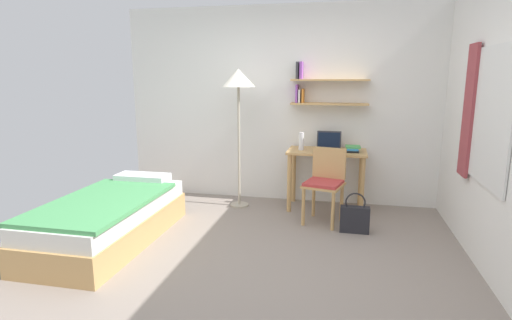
{
  "coord_description": "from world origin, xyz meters",
  "views": [
    {
      "loc": [
        0.79,
        -3.44,
        1.68
      ],
      "look_at": [
        -0.07,
        0.51,
        0.85
      ],
      "focal_mm": 28.55,
      "sensor_mm": 36.0,
      "label": 1
    }
  ],
  "objects_px": {
    "book_stack": "(352,149)",
    "handbag": "(355,218)",
    "standing_lamp": "(238,85)",
    "water_bottle": "(301,141)",
    "bed": "(110,219)",
    "laptop": "(329,145)",
    "desk_chair": "(325,181)",
    "desk": "(326,162)"
  },
  "relations": [
    {
      "from": "standing_lamp",
      "to": "water_bottle",
      "type": "xyz_separation_m",
      "value": [
        0.79,
        0.1,
        -0.7
      ]
    },
    {
      "from": "desk_chair",
      "to": "laptop",
      "type": "distance_m",
      "value": 0.67
    },
    {
      "from": "laptop",
      "to": "book_stack",
      "type": "relative_size",
      "value": 1.3
    },
    {
      "from": "desk_chair",
      "to": "desk",
      "type": "bearing_deg",
      "value": 91.18
    },
    {
      "from": "desk_chair",
      "to": "book_stack",
      "type": "distance_m",
      "value": 0.64
    },
    {
      "from": "laptop",
      "to": "water_bottle",
      "type": "xyz_separation_m",
      "value": [
        -0.34,
        -0.12,
        0.05
      ]
    },
    {
      "from": "desk",
      "to": "book_stack",
      "type": "height_order",
      "value": "book_stack"
    },
    {
      "from": "bed",
      "to": "laptop",
      "type": "bearing_deg",
      "value": 37.42
    },
    {
      "from": "handbag",
      "to": "bed",
      "type": "bearing_deg",
      "value": -162.46
    },
    {
      "from": "desk",
      "to": "standing_lamp",
      "type": "xyz_separation_m",
      "value": [
        -1.11,
        -0.14,
        0.97
      ]
    },
    {
      "from": "desk",
      "to": "water_bottle",
      "type": "relative_size",
      "value": 4.34
    },
    {
      "from": "desk",
      "to": "desk_chair",
      "type": "height_order",
      "value": "desk_chair"
    },
    {
      "from": "desk",
      "to": "desk_chair",
      "type": "distance_m",
      "value": 0.51
    },
    {
      "from": "book_stack",
      "to": "handbag",
      "type": "height_order",
      "value": "book_stack"
    },
    {
      "from": "standing_lamp",
      "to": "book_stack",
      "type": "xyz_separation_m",
      "value": [
        1.43,
        0.11,
        -0.78
      ]
    },
    {
      "from": "water_bottle",
      "to": "handbag",
      "type": "xyz_separation_m",
      "value": [
        0.68,
        -0.74,
        -0.72
      ]
    },
    {
      "from": "bed",
      "to": "desk_chair",
      "type": "xyz_separation_m",
      "value": [
        2.14,
        1.06,
        0.25
      ]
    },
    {
      "from": "bed",
      "to": "water_bottle",
      "type": "distance_m",
      "value": 2.45
    },
    {
      "from": "standing_lamp",
      "to": "handbag",
      "type": "relative_size",
      "value": 3.95
    },
    {
      "from": "bed",
      "to": "handbag",
      "type": "relative_size",
      "value": 4.24
    },
    {
      "from": "bed",
      "to": "water_bottle",
      "type": "bearing_deg",
      "value": 40.17
    },
    {
      "from": "desk_chair",
      "to": "handbag",
      "type": "bearing_deg",
      "value": -38.89
    },
    {
      "from": "desk",
      "to": "handbag",
      "type": "height_order",
      "value": "desk"
    },
    {
      "from": "desk_chair",
      "to": "laptop",
      "type": "height_order",
      "value": "laptop"
    },
    {
      "from": "water_bottle",
      "to": "standing_lamp",
      "type": "bearing_deg",
      "value": -172.82
    },
    {
      "from": "bed",
      "to": "desk_chair",
      "type": "distance_m",
      "value": 2.4
    },
    {
      "from": "desk",
      "to": "standing_lamp",
      "type": "relative_size",
      "value": 0.55
    },
    {
      "from": "bed",
      "to": "handbag",
      "type": "distance_m",
      "value": 2.6
    },
    {
      "from": "bed",
      "to": "handbag",
      "type": "xyz_separation_m",
      "value": [
        2.48,
        0.78,
        -0.08
      ]
    },
    {
      "from": "handbag",
      "to": "water_bottle",
      "type": "bearing_deg",
      "value": 132.51
    },
    {
      "from": "book_stack",
      "to": "handbag",
      "type": "relative_size",
      "value": 0.54
    },
    {
      "from": "laptop",
      "to": "book_stack",
      "type": "distance_m",
      "value": 0.31
    },
    {
      "from": "book_stack",
      "to": "handbag",
      "type": "distance_m",
      "value": 0.99
    },
    {
      "from": "desk",
      "to": "water_bottle",
      "type": "xyz_separation_m",
      "value": [
        -0.32,
        -0.04,
        0.27
      ]
    },
    {
      "from": "desk_chair",
      "to": "book_stack",
      "type": "relative_size",
      "value": 3.59
    },
    {
      "from": "book_stack",
      "to": "bed",
      "type": "bearing_deg",
      "value": -147.82
    },
    {
      "from": "standing_lamp",
      "to": "laptop",
      "type": "xyz_separation_m",
      "value": [
        1.13,
        0.22,
        -0.76
      ]
    },
    {
      "from": "desk_chair",
      "to": "handbag",
      "type": "height_order",
      "value": "desk_chair"
    },
    {
      "from": "laptop",
      "to": "book_stack",
      "type": "bearing_deg",
      "value": -19.49
    },
    {
      "from": "desk_chair",
      "to": "book_stack",
      "type": "height_order",
      "value": "desk_chair"
    },
    {
      "from": "standing_lamp",
      "to": "desk_chair",
      "type": "bearing_deg",
      "value": -17.79
    },
    {
      "from": "desk",
      "to": "standing_lamp",
      "type": "height_order",
      "value": "standing_lamp"
    }
  ]
}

